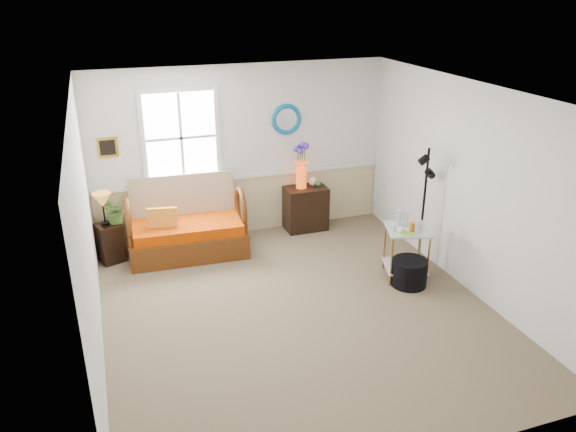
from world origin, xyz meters
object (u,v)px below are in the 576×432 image
object	(u,v)px
lamp_stand	(110,243)
loveseat	(186,219)
floor_lamp	(423,208)
side_table	(406,253)
cabinet	(306,208)
ottoman	(409,272)

from	to	relation	value
lamp_stand	loveseat	bearing A→B (deg)	-5.15
loveseat	floor_lamp	xyz separation A→B (m)	(3.01, -1.38, 0.30)
loveseat	lamp_stand	bearing A→B (deg)	177.67
side_table	floor_lamp	xyz separation A→B (m)	(0.39, 0.30, 0.48)
cabinet	floor_lamp	xyz separation A→B (m)	(1.08, -1.64, 0.49)
side_table	lamp_stand	bearing A→B (deg)	154.37
lamp_stand	cabinet	bearing A→B (deg)	3.12
loveseat	side_table	world-z (taller)	loveseat
side_table	cabinet	bearing A→B (deg)	109.64
side_table	loveseat	bearing A→B (deg)	147.39
loveseat	floor_lamp	distance (m)	3.32
floor_lamp	cabinet	bearing A→B (deg)	127.96
cabinet	ottoman	bearing A→B (deg)	-73.40
cabinet	loveseat	bearing A→B (deg)	-172.25
loveseat	ottoman	distance (m)	3.20
cabinet	side_table	size ratio (longest dim) A/B	0.99
lamp_stand	cabinet	distance (m)	3.00
loveseat	floor_lamp	bearing A→B (deg)	-21.78
ottoman	lamp_stand	bearing A→B (deg)	151.43
cabinet	ottoman	xyz separation A→B (m)	(0.64, -2.14, -0.17)
loveseat	cabinet	distance (m)	1.95
side_table	ottoman	size ratio (longest dim) A/B	1.53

